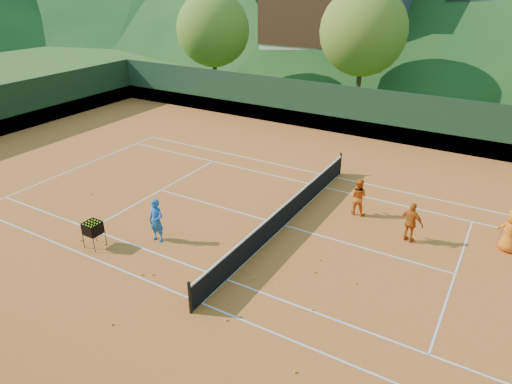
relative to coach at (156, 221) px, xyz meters
The scene contains 27 objects.
ground 4.99m from the coach, 43.60° to the left, with size 400.00×400.00×0.00m, color #2E4D18.
clay_court 4.98m from the coach, 43.60° to the left, with size 40.00×24.00×0.02m, color #C25A1F.
coach is the anchor object (origin of this frame).
student_a 8.10m from the coach, 45.49° to the left, with size 0.76×0.59×1.57m, color orange.
student_b 9.35m from the coach, 30.21° to the left, with size 0.92×0.38×1.57m, color #D05D12.
student_c 12.70m from the coach, 27.34° to the left, with size 0.75×0.49×1.54m, color orange.
tennis_ball_0 7.41m from the coach, ahead, with size 0.07×0.07×0.07m, color #C3DD24.
tennis_ball_1 5.50m from the coach, 165.01° to the left, with size 0.07×0.07×0.07m, color #C3DD24.
tennis_ball_2 4.40m from the coach, ahead, with size 0.07×0.07×0.07m, color #C3DD24.
tennis_ball_4 6.08m from the coach, 17.71° to the left, with size 0.07×0.07×0.07m, color #C3DD24.
tennis_ball_5 4.26m from the coach, 21.75° to the left, with size 0.07×0.07×0.07m, color #C3DD24.
tennis_ball_6 3.00m from the coach, 148.34° to the right, with size 0.07×0.07×0.07m, color #C3DD24.
tennis_ball_8 2.09m from the coach, 139.14° to the right, with size 0.07×0.07×0.07m, color #C3DD24.
tennis_ball_9 2.35m from the coach, 53.47° to the right, with size 0.07×0.07×0.07m, color #C3DD24.
tennis_ball_10 4.67m from the coach, 64.98° to the right, with size 0.07×0.07×0.07m, color #C3DD24.
tennis_ball_11 6.04m from the coach, 10.49° to the left, with size 0.07×0.07×0.07m, color #C3DD24.
tennis_ball_13 7.86m from the coach, 23.05° to the right, with size 0.07×0.07×0.07m, color #C3DD24.
tennis_ball_14 5.27m from the coach, 26.98° to the right, with size 0.07×0.07×0.07m, color #C3DD24.
tennis_ball_16 6.67m from the coach, ahead, with size 0.07×0.07×0.07m, color #C3DD24.
tennis_ball_18 2.36m from the coach, 62.46° to the right, with size 0.07×0.07×0.07m, color #C3DD24.
court_lines 4.98m from the coach, 43.60° to the left, with size 23.83×11.03×0.00m.
tennis_net 4.92m from the coach, 43.60° to the left, with size 0.10×12.07×1.10m.
perimeter_fence 4.93m from the coach, 43.60° to the left, with size 40.40×24.24×3.00m.
ball_hopper 2.26m from the coach, 138.41° to the right, with size 0.57×0.57×1.00m.
chalet_left 34.34m from the coach, 100.92° to the left, with size 13.80×9.93×12.92m.
tree_a 25.07m from the coach, 120.19° to the left, with size 6.00×6.00×7.88m.
tree_b 23.79m from the coach, 91.09° to the left, with size 6.40×6.40×8.40m.
Camera 1 is at (7.02, -14.11, 9.08)m, focal length 32.00 mm.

